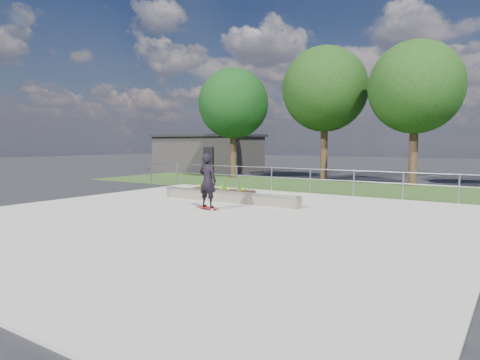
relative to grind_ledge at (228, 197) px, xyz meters
The scene contains 11 objects.
ground 3.40m from the grind_ledge, 65.52° to the right, with size 120.00×120.00×0.00m, color black.
grass_verge 8.04m from the grind_ledge, 79.93° to the left, with size 30.00×8.00×0.02m, color #2A451B.
concrete_slab 3.40m from the grind_ledge, 65.52° to the right, with size 15.00×15.00×0.06m, color #A7A394.
fence 4.66m from the grind_ledge, 72.34° to the left, with size 20.06×0.06×1.20m.
building 19.56m from the grind_ledge, 130.18° to the left, with size 8.40×5.40×3.00m.
tree_far_left 12.76m from the grind_ledge, 123.63° to the left, with size 4.55×4.55×7.15m.
tree_mid_left 13.10m from the grind_ledge, 95.25° to the left, with size 5.25×5.25×8.25m.
tree_mid_right 12.77m from the grind_ledge, 68.02° to the left, with size 4.90×4.90×7.70m.
grind_ledge is the anchor object (origin of this frame).
planter_bed 2.13m from the grind_ledge, 135.51° to the left, with size 3.00×1.20×0.61m.
skateboarder 2.14m from the grind_ledge, 75.03° to the right, with size 0.80×0.44×1.91m.
Camera 1 is at (7.98, -10.16, 2.33)m, focal length 32.00 mm.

